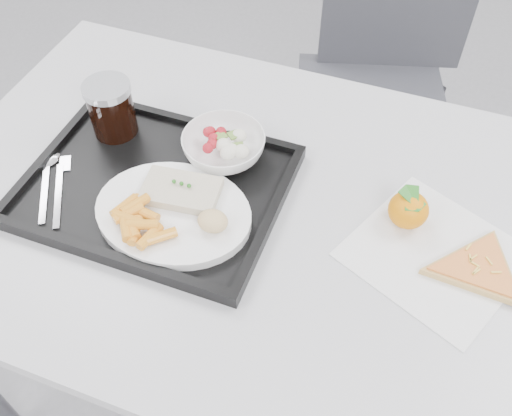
# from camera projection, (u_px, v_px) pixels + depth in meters

# --- Properties ---
(table) EXTENTS (1.20, 0.80, 0.75)m
(table) POSITION_uv_depth(u_px,v_px,m) (257.00, 229.00, 1.05)
(table) COLOR silver
(table) RESTS_ON ground
(chair) EXTENTS (0.52, 0.53, 0.93)m
(chair) POSITION_uv_depth(u_px,v_px,m) (382.00, 64.00, 1.61)
(chair) COLOR #35363C
(chair) RESTS_ON ground
(tray) EXTENTS (0.45, 0.35, 0.03)m
(tray) POSITION_uv_depth(u_px,v_px,m) (156.00, 187.00, 1.02)
(tray) COLOR black
(tray) RESTS_ON table
(dinner_plate) EXTENTS (0.27, 0.27, 0.02)m
(dinner_plate) POSITION_uv_depth(u_px,v_px,m) (173.00, 213.00, 0.96)
(dinner_plate) COLOR white
(dinner_plate) RESTS_ON tray
(fish_fillet) EXTENTS (0.14, 0.09, 0.03)m
(fish_fillet) POSITION_uv_depth(u_px,v_px,m) (181.00, 191.00, 0.97)
(fish_fillet) COLOR beige
(fish_fillet) RESTS_ON dinner_plate
(bread_roll) EXTENTS (0.06, 0.06, 0.03)m
(bread_roll) POSITION_uv_depth(u_px,v_px,m) (213.00, 221.00, 0.92)
(bread_roll) COLOR #ECBE85
(bread_roll) RESTS_ON dinner_plate
(salad_bowl) EXTENTS (0.15, 0.15, 0.05)m
(salad_bowl) POSITION_uv_depth(u_px,v_px,m) (224.00, 146.00, 1.04)
(salad_bowl) COLOR white
(salad_bowl) RESTS_ON tray
(cola_glass) EXTENTS (0.09, 0.09, 0.11)m
(cola_glass) POSITION_uv_depth(u_px,v_px,m) (111.00, 108.00, 1.06)
(cola_glass) COLOR black
(cola_glass) RESTS_ON tray
(cutlery) EXTENTS (0.12, 0.16, 0.01)m
(cutlery) POSITION_uv_depth(u_px,v_px,m) (53.00, 179.00, 1.02)
(cutlery) COLOR silver
(cutlery) RESTS_ON tray
(napkin) EXTENTS (0.32, 0.32, 0.00)m
(napkin) POSITION_uv_depth(u_px,v_px,m) (435.00, 255.00, 0.93)
(napkin) COLOR silver
(napkin) RESTS_ON table
(tangerine) EXTENTS (0.08, 0.08, 0.07)m
(tangerine) POSITION_uv_depth(u_px,v_px,m) (408.00, 210.00, 0.95)
(tangerine) COLOR #FFAB0C
(tangerine) RESTS_ON napkin
(pizza_slice) EXTENTS (0.25, 0.25, 0.02)m
(pizza_slice) POSITION_uv_depth(u_px,v_px,m) (478.00, 268.00, 0.90)
(pizza_slice) COLOR tan
(pizza_slice) RESTS_ON napkin
(carrot_pile) EXTENTS (0.12, 0.10, 0.03)m
(carrot_pile) POSITION_uv_depth(u_px,v_px,m) (136.00, 220.00, 0.92)
(carrot_pile) COLOR orange
(carrot_pile) RESTS_ON dinner_plate
(salad_contents) EXTENTS (0.10, 0.08, 0.02)m
(salad_contents) POSITION_uv_depth(u_px,v_px,m) (226.00, 144.00, 1.03)
(salad_contents) COLOR maroon
(salad_contents) RESTS_ON salad_bowl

